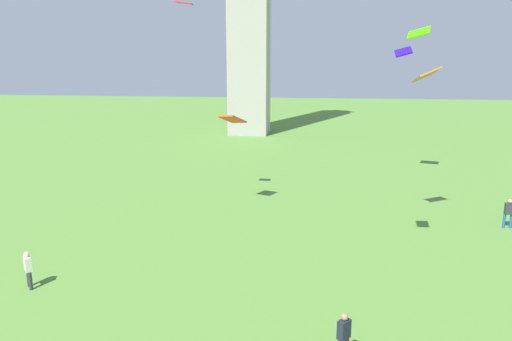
# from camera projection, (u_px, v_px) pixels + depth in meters

# --- Properties ---
(person_0) EXTENTS (0.55, 0.27, 1.77)m
(person_0) POSITION_uv_depth(u_px,v_px,m) (509.00, 212.00, 27.53)
(person_0) COLOR #235693
(person_0) RESTS_ON ground_plane
(person_1) EXTENTS (0.48, 0.50, 1.70)m
(person_1) POSITION_uv_depth(u_px,v_px,m) (344.00, 334.00, 15.28)
(person_1) COLOR red
(person_1) RESTS_ON ground_plane
(person_2) EXTENTS (0.48, 0.49, 1.68)m
(person_2) POSITION_uv_depth(u_px,v_px,m) (28.00, 268.00, 20.21)
(person_2) COLOR #2D3338
(person_2) RESTS_ON ground_plane
(kite_flying_0) EXTENTS (0.73, 1.06, 0.51)m
(kite_flying_0) POSITION_uv_depth(u_px,v_px,m) (403.00, 52.00, 19.83)
(kite_flying_0) COLOR #270BEB
(kite_flying_1) EXTENTS (0.97, 0.68, 0.20)m
(kite_flying_1) POSITION_uv_depth(u_px,v_px,m) (184.00, 3.00, 27.86)
(kite_flying_1) COLOR red
(kite_flying_2) EXTENTS (1.79, 1.66, 1.04)m
(kite_flying_2) POSITION_uv_depth(u_px,v_px,m) (419.00, 33.00, 35.63)
(kite_flying_2) COLOR #3EE405
(kite_flying_3) EXTENTS (1.52, 1.46, 0.94)m
(kite_flying_3) POSITION_uv_depth(u_px,v_px,m) (427.00, 75.00, 25.87)
(kite_flying_3) COLOR #CC6D2A
(kite_flying_4) EXTENTS (1.72, 1.90, 0.73)m
(kite_flying_4) POSITION_uv_depth(u_px,v_px,m) (233.00, 119.00, 29.94)
(kite_flying_4) COLOR red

